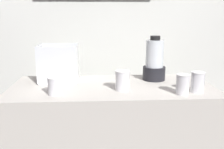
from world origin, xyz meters
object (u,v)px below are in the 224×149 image
object	(u,v)px
juice_cup_mango_middle	(183,85)
juice_cup_mango_right	(198,83)
carrot_display_bin	(59,70)
juice_cup_mango_left	(122,82)
blender_pitcher	(154,62)
juice_cup_carrot_far_left	(55,87)

from	to	relation	value
juice_cup_mango_middle	juice_cup_mango_right	distance (m)	0.12
carrot_display_bin	juice_cup_mango_left	distance (m)	0.52
carrot_display_bin	blender_pitcher	size ratio (longest dim) A/B	0.86
juice_cup_mango_left	juice_cup_mango_right	xyz separation A→B (m)	(0.47, -0.07, -0.00)
carrot_display_bin	juice_cup_mango_right	size ratio (longest dim) A/B	2.15
juice_cup_mango_middle	juice_cup_carrot_far_left	bearing A→B (deg)	177.45
juice_cup_carrot_far_left	juice_cup_mango_middle	size ratio (longest dim) A/B	0.87
juice_cup_mango_left	juice_cup_mango_right	bearing A→B (deg)	-8.30
juice_cup_mango_left	juice_cup_mango_right	distance (m)	0.48
juice_cup_carrot_far_left	juice_cup_mango_left	xyz separation A→B (m)	(0.42, 0.07, 0.01)
blender_pitcher	juice_cup_carrot_far_left	distance (m)	0.77
carrot_display_bin	juice_cup_mango_left	bearing A→B (deg)	-31.19
juice_cup_mango_middle	juice_cup_mango_right	size ratio (longest dim) A/B	0.96
juice_cup_mango_right	blender_pitcher	bearing A→B (deg)	122.37
blender_pitcher	juice_cup_mango_left	xyz separation A→B (m)	(-0.26, -0.26, -0.08)
carrot_display_bin	juice_cup_mango_right	xyz separation A→B (m)	(0.92, -0.34, -0.02)
blender_pitcher	juice_cup_mango_right	distance (m)	0.40
blender_pitcher	juice_cup_mango_right	size ratio (longest dim) A/B	2.51
juice_cup_mango_left	juice_cup_carrot_far_left	bearing A→B (deg)	-170.59
carrot_display_bin	juice_cup_mango_middle	bearing A→B (deg)	-24.92
juice_cup_carrot_far_left	juice_cup_mango_left	bearing A→B (deg)	9.41
carrot_display_bin	juice_cup_carrot_far_left	world-z (taller)	carrot_display_bin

